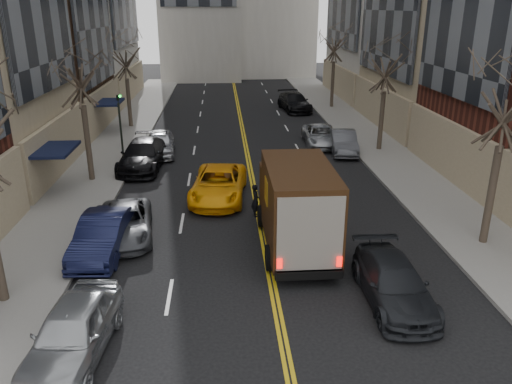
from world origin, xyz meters
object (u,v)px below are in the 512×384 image
(ups_truck, at_px, (296,206))
(observer_sedan, at_px, (394,283))
(taxi, at_px, (219,184))
(pedestrian, at_px, (256,200))

(ups_truck, height_order, observer_sedan, ups_truck)
(taxi, xyz_separation_m, pedestrian, (1.68, -2.36, 0.00))
(observer_sedan, bearing_deg, ups_truck, 122.76)
(pedestrian, bearing_deg, observer_sedan, -158.42)
(observer_sedan, distance_m, pedestrian, 8.37)
(taxi, relative_size, pedestrian, 3.58)
(ups_truck, xyz_separation_m, taxi, (-3.04, 5.66, -1.03))
(observer_sedan, bearing_deg, taxi, 120.27)
(ups_truck, relative_size, taxi, 1.19)
(taxi, bearing_deg, ups_truck, -55.50)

